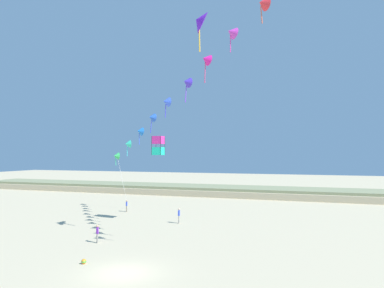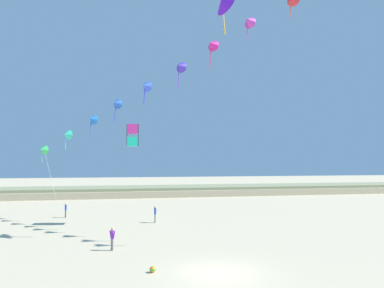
{
  "view_description": "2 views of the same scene",
  "coord_description": "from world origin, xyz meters",
  "px_view_note": "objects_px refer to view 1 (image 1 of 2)",
  "views": [
    {
      "loc": [
        11.66,
        -20.4,
        7.93
      ],
      "look_at": [
        0.94,
        11.72,
        8.96
      ],
      "focal_mm": 32.0,
      "sensor_mm": 36.0,
      "label": 1
    },
    {
      "loc": [
        -5.16,
        -19.03,
        6.31
      ],
      "look_at": [
        0.72,
        12.02,
        7.93
      ],
      "focal_mm": 32.0,
      "sensor_mm": 36.0,
      "label": 2
    }
  ],
  "objects_px": {
    "person_near_left": "(179,215)",
    "large_kite_mid_trail": "(158,146)",
    "large_kite_low_lead": "(199,21)",
    "beach_ball": "(84,261)",
    "person_near_right": "(127,205)",
    "person_mid_center": "(97,232)"
  },
  "relations": [
    {
      "from": "person_near_left",
      "to": "person_near_right",
      "type": "bearing_deg",
      "value": 152.11
    },
    {
      "from": "large_kite_low_lead",
      "to": "beach_ball",
      "type": "relative_size",
      "value": 10.66
    },
    {
      "from": "person_near_right",
      "to": "large_kite_low_lead",
      "type": "height_order",
      "value": "large_kite_low_lead"
    },
    {
      "from": "person_near_right",
      "to": "large_kite_mid_trail",
      "type": "xyz_separation_m",
      "value": [
        7.28,
        -5.67,
        8.02
      ]
    },
    {
      "from": "person_near_right",
      "to": "person_mid_center",
      "type": "xyz_separation_m",
      "value": [
        5.77,
        -15.55,
        -0.01
      ]
    },
    {
      "from": "person_near_left",
      "to": "person_mid_center",
      "type": "bearing_deg",
      "value": -110.37
    },
    {
      "from": "large_kite_low_lead",
      "to": "beach_ball",
      "type": "height_order",
      "value": "large_kite_low_lead"
    },
    {
      "from": "person_mid_center",
      "to": "large_kite_low_lead",
      "type": "xyz_separation_m",
      "value": [
        8.92,
        2.18,
        18.85
      ]
    },
    {
      "from": "person_mid_center",
      "to": "beach_ball",
      "type": "height_order",
      "value": "person_mid_center"
    },
    {
      "from": "person_near_left",
      "to": "large_kite_mid_trail",
      "type": "distance_m",
      "value": 8.32
    },
    {
      "from": "person_near_right",
      "to": "beach_ball",
      "type": "bearing_deg",
      "value": -68.49
    },
    {
      "from": "person_near_left",
      "to": "person_near_right",
      "type": "distance_m",
      "value": 10.92
    },
    {
      "from": "person_mid_center",
      "to": "large_kite_mid_trail",
      "type": "distance_m",
      "value": 12.82
    },
    {
      "from": "person_mid_center",
      "to": "beach_ball",
      "type": "distance_m",
      "value": 5.96
    },
    {
      "from": "person_near_left",
      "to": "large_kite_low_lead",
      "type": "xyz_separation_m",
      "value": [
        5.04,
        -8.27,
        18.78
      ]
    },
    {
      "from": "person_mid_center",
      "to": "large_kite_low_lead",
      "type": "distance_m",
      "value": 20.97
    },
    {
      "from": "large_kite_low_lead",
      "to": "person_near_right",
      "type": "bearing_deg",
      "value": 137.67
    },
    {
      "from": "large_kite_mid_trail",
      "to": "person_mid_center",
      "type": "bearing_deg",
      "value": -98.67
    },
    {
      "from": "person_near_right",
      "to": "large_kite_mid_trail",
      "type": "height_order",
      "value": "large_kite_mid_trail"
    },
    {
      "from": "person_near_left",
      "to": "large_kite_mid_trail",
      "type": "relative_size",
      "value": 0.79
    },
    {
      "from": "large_kite_low_lead",
      "to": "large_kite_mid_trail",
      "type": "height_order",
      "value": "large_kite_low_lead"
    },
    {
      "from": "person_mid_center",
      "to": "large_kite_mid_trail",
      "type": "height_order",
      "value": "large_kite_mid_trail"
    }
  ]
}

